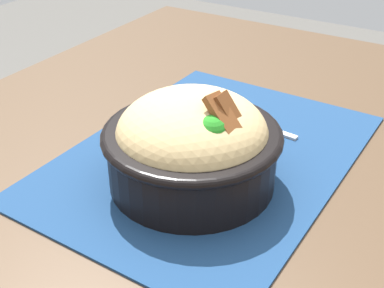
% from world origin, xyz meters
% --- Properties ---
extents(table, '(1.11, 0.86, 0.77)m').
position_xyz_m(table, '(0.00, 0.00, 0.70)').
color(table, '#4C3826').
rests_on(table, ground_plane).
extents(placemat, '(0.44, 0.32, 0.00)m').
position_xyz_m(placemat, '(0.04, 0.02, 0.77)').
color(placemat, navy).
rests_on(placemat, table).
extents(bowl, '(0.23, 0.23, 0.12)m').
position_xyz_m(bowl, '(-0.02, 0.01, 0.82)').
color(bowl, black).
rests_on(bowl, placemat).
extents(fork, '(0.03, 0.13, 0.00)m').
position_xyz_m(fork, '(0.14, 0.02, 0.77)').
color(fork, silver).
rests_on(fork, placemat).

